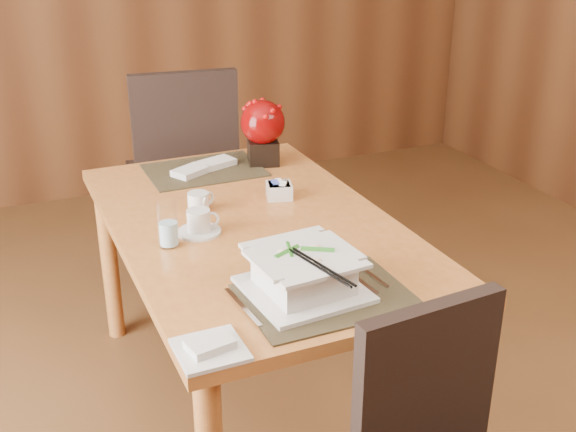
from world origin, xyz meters
name	(u,v)px	position (x,y,z in m)	size (l,w,h in m)	color
dining_table	(254,248)	(0.00, 0.60, 0.65)	(0.90, 1.50, 0.75)	#B66D32
placemat_near	(326,297)	(0.00, 0.05, 0.75)	(0.45, 0.33, 0.01)	black
placemat_far	(204,170)	(0.00, 1.15, 0.75)	(0.45, 0.33, 0.01)	black
soup_setting	(304,274)	(-0.05, 0.10, 0.81)	(0.33, 0.33, 0.12)	silver
coffee_cup	(199,223)	(-0.19, 0.59, 0.78)	(0.14, 0.14, 0.08)	silver
water_glass	(168,224)	(-0.31, 0.54, 0.82)	(0.07, 0.07, 0.15)	white
creamer_jug	(198,202)	(-0.14, 0.76, 0.78)	(0.10, 0.10, 0.07)	silver
sugar_caddy	(279,191)	(0.16, 0.77, 0.78)	(0.09, 0.09, 0.05)	silver
berry_decor	(263,128)	(0.25, 1.14, 0.90)	(0.18, 0.18, 0.26)	black
napkins_far	(206,166)	(0.01, 1.15, 0.77)	(0.28, 0.10, 0.02)	silver
bread_plate	(210,350)	(-0.37, -0.07, 0.76)	(0.16, 0.16, 0.01)	silver
far_chair	(184,164)	(0.06, 1.68, 0.60)	(0.55, 0.55, 1.07)	black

